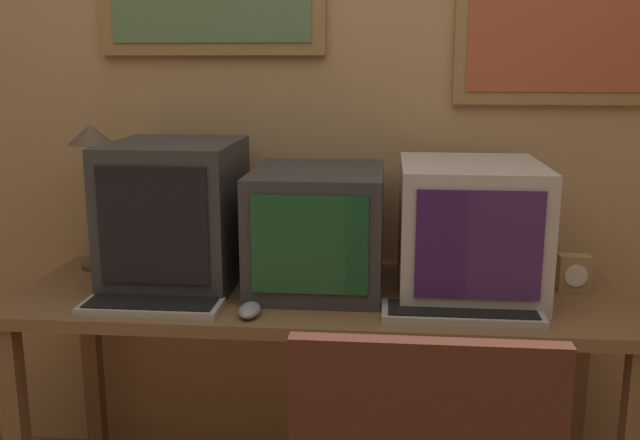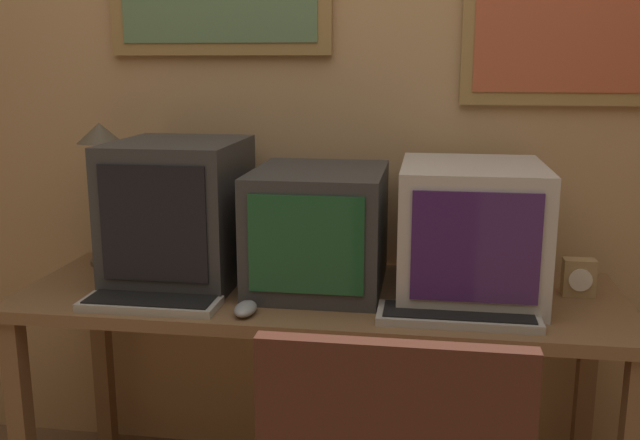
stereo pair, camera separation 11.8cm
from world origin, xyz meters
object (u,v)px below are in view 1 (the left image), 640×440
Objects in this scene: monitor_right at (469,228)px; desk_clock at (574,273)px; monitor_center at (318,228)px; desk_lamp at (92,156)px; monitor_left at (176,213)px; keyboard_side at (462,313)px; mouse_near_keyboard at (250,310)px; keyboard_main at (151,306)px.

desk_clock is (0.32, 0.03, -0.14)m from monitor_right.
desk_lamp is at bearing 170.28° from monitor_center.
monitor_center is (0.44, 0.00, -0.04)m from monitor_left.
monitor_left is 0.91m from keyboard_side.
keyboard_side is at bearing -16.11° from monitor_left.
desk_clock reaches higher than mouse_near_keyboard.
monitor_right is at bearing 24.49° from mouse_near_keyboard.
desk_clock reaches higher than keyboard_main.
monitor_left reaches higher than desk_clock.
monitor_right is 0.30m from keyboard_side.
desk_clock is 1.55m from desk_lamp.
keyboard_main and keyboard_side have the same top height.
monitor_center reaches higher than desk_clock.
keyboard_main is at bearing -147.87° from monitor_center.
mouse_near_keyboard is 0.23× the size of desk_lamp.
desk_clock is (0.36, 0.26, 0.04)m from keyboard_side.
monitor_left is 0.34m from keyboard_main.
desk_lamp reaches higher than monitor_right.
monitor_left reaches higher than mouse_near_keyboard.
monitor_right is 0.35m from desk_clock.
monitor_left is 0.45m from mouse_near_keyboard.
desk_lamp is (-0.75, 0.13, 0.19)m from monitor_center.
monitor_left is 4.02× the size of desk_clock.
desk_lamp reaches higher than keyboard_main.
keyboard_main is (-0.88, -0.26, -0.18)m from monitor_right.
keyboard_side is (0.41, -0.25, -0.17)m from monitor_center.
desk_lamp reaches higher than desk_clock.
monitor_left reaches higher than monitor_center.
monitor_right is at bearing -174.38° from desk_clock.
monitor_left is at bearing 163.89° from keyboard_side.
keyboard_side is 0.90× the size of desk_lamp.
monitor_right is at bearing 16.41° from keyboard_main.
monitor_left is 1.03× the size of keyboard_side.
monitor_center is 0.99× the size of monitor_right.
desk_lamp reaches higher than mouse_near_keyboard.
monitor_left is 0.94× the size of monitor_center.
keyboard_side is at bearing 4.29° from mouse_near_keyboard.
desk_lamp reaches higher than keyboard_side.
monitor_center is at bearing -9.72° from desk_lamp.
desk_lamp is at bearing 162.12° from keyboard_side.
monitor_center is 1.21× the size of keyboard_main.
monitor_left is at bearing 90.32° from keyboard_main.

